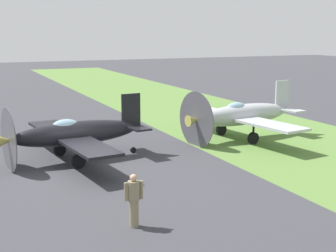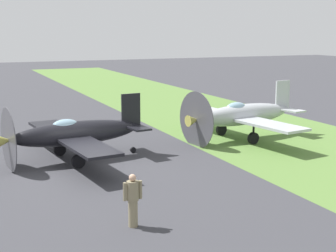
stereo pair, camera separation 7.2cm
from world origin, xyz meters
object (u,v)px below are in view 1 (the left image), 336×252
Objects in this scene: airplane_lead at (74,134)px; fuel_drum at (130,120)px; airplane_wingman at (242,115)px; ground_crew_chief at (134,199)px.

fuel_drum is at bearing -43.62° from airplane_lead.
airplane_wingman is 10.48× the size of fuel_drum.
airplane_wingman is at bearing -142.79° from fuel_drum.
airplane_lead is 0.95× the size of airplane_wingman.
airplane_wingman reaches higher than fuel_drum.
airplane_wingman reaches higher than airplane_lead.
ground_crew_chief is (-8.73, 0.18, -0.42)m from airplane_lead.
airplane_lead is at bearing 142.82° from fuel_drum.
airplane_lead is 9.93m from airplane_wingman.
ground_crew_chief reaches higher than fuel_drum.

